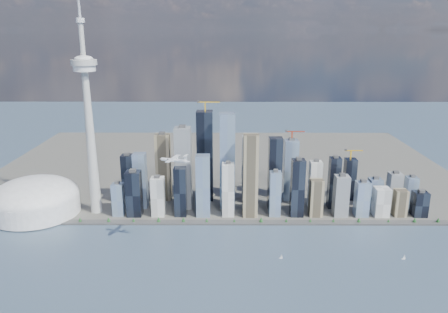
{
  "coord_description": "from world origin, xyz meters",
  "views": [
    {
      "loc": [
        10.34,
        -660.16,
        422.74
      ],
      "look_at": [
        6.54,
        260.0,
        155.71
      ],
      "focal_mm": 35.0,
      "sensor_mm": 36.0,
      "label": 1
    }
  ],
  "objects_px": {
    "needle_tower": "(89,116)",
    "airplane": "(174,160)",
    "dome_stadium": "(35,199)",
    "sailboat_east": "(404,258)",
    "sailboat_west": "(281,257)"
  },
  "relations": [
    {
      "from": "needle_tower",
      "to": "sailboat_east",
      "type": "xyz_separation_m",
      "value": [
        652.56,
        -220.19,
        -232.47
      ]
    },
    {
      "from": "dome_stadium",
      "to": "sailboat_west",
      "type": "relative_size",
      "value": 20.44
    },
    {
      "from": "dome_stadium",
      "to": "sailboat_east",
      "type": "xyz_separation_m",
      "value": [
        792.56,
        -210.19,
        -36.07
      ]
    },
    {
      "from": "needle_tower",
      "to": "dome_stadium",
      "type": "bearing_deg",
      "value": -175.91
    },
    {
      "from": "needle_tower",
      "to": "airplane",
      "type": "height_order",
      "value": "needle_tower"
    },
    {
      "from": "needle_tower",
      "to": "airplane",
      "type": "xyz_separation_m",
      "value": [
        215.27,
        -196.44,
        -44.27
      ]
    },
    {
      "from": "airplane",
      "to": "sailboat_east",
      "type": "bearing_deg",
      "value": 14.5
    },
    {
      "from": "dome_stadium",
      "to": "airplane",
      "type": "height_order",
      "value": "airplane"
    },
    {
      "from": "needle_tower",
      "to": "dome_stadium",
      "type": "distance_m",
      "value": 241.4
    },
    {
      "from": "dome_stadium",
      "to": "sailboat_east",
      "type": "height_order",
      "value": "dome_stadium"
    },
    {
      "from": "dome_stadium",
      "to": "sailboat_east",
      "type": "bearing_deg",
      "value": -14.85
    },
    {
      "from": "airplane",
      "to": "sailboat_east",
      "type": "distance_m",
      "value": 476.66
    },
    {
      "from": "dome_stadium",
      "to": "sailboat_east",
      "type": "distance_m",
      "value": 820.75
    },
    {
      "from": "dome_stadium",
      "to": "airplane",
      "type": "distance_m",
      "value": 429.1
    },
    {
      "from": "dome_stadium",
      "to": "sailboat_east",
      "type": "relative_size",
      "value": 19.05
    }
  ]
}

